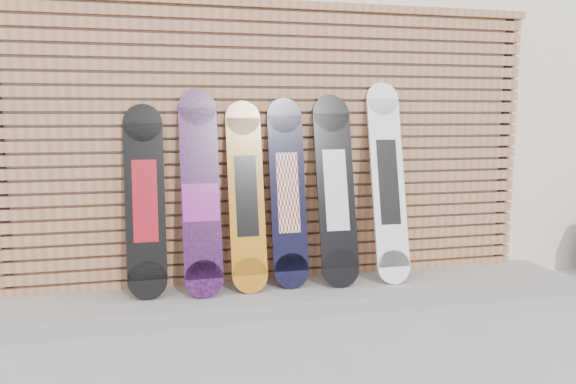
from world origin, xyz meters
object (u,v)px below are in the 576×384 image
snowboard_3 (288,193)px  snowboard_4 (336,190)px  snowboard_0 (145,201)px  snowboard_1 (201,194)px  snowboard_2 (246,196)px  snowboard_5 (388,182)px

snowboard_3 → snowboard_4: size_ratio=0.98×
snowboard_0 → snowboard_1: 0.40m
snowboard_1 → snowboard_3: size_ratio=1.04×
snowboard_4 → snowboard_2: bearing=178.9°
snowboard_3 → snowboard_5: (0.81, -0.04, 0.06)m
snowboard_1 → snowboard_2: size_ratio=1.06×
snowboard_5 → snowboard_2: bearing=179.1°
snowboard_0 → snowboard_5: size_ratio=0.89×
snowboard_1 → snowboard_5: (1.47, 0.00, 0.04)m
snowboard_2 → snowboard_5: 1.14m
snowboard_2 → snowboard_5: (1.13, -0.02, 0.08)m
snowboard_3 → snowboard_1: bearing=-176.8°
snowboard_1 → snowboard_5: bearing=0.1°
snowboard_1 → snowboard_4: snowboard_1 is taller
snowboard_2 → snowboard_3: bearing=3.1°
snowboard_2 → snowboard_4: size_ratio=0.97×
snowboard_0 → snowboard_3: (1.06, 0.00, 0.03)m
snowboard_0 → snowboard_2: size_ratio=0.98×
snowboard_0 → snowboard_4: (1.44, -0.03, 0.04)m
snowboard_1 → snowboard_5: snowboard_5 is taller
snowboard_3 → snowboard_4: bearing=-4.8°
snowboard_4 → snowboard_0: bearing=178.9°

